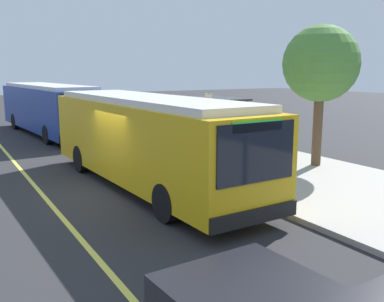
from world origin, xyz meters
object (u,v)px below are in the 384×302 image
at_px(transit_bus_second, 48,107).
at_px(pedestrian_commuter, 215,143).
at_px(transit_bus_main, 147,138).
at_px(waiting_bench, 221,144).
at_px(route_sign_post, 209,120).

xyz_separation_m(transit_bus_second, pedestrian_commuter, (13.20, 3.16, -0.50)).
xyz_separation_m(transit_bus_main, waiting_bench, (-2.73, 4.72, -0.98)).
bearing_deg(pedestrian_commuter, transit_bus_second, -166.55).
xyz_separation_m(transit_bus_main, pedestrian_commuter, (-0.61, 3.03, -0.50)).
bearing_deg(pedestrian_commuter, transit_bus_main, -78.61).
bearing_deg(transit_bus_main, pedestrian_commuter, 101.39).
distance_m(transit_bus_second, route_sign_post, 13.36).
bearing_deg(route_sign_post, transit_bus_second, -167.02).
xyz_separation_m(route_sign_post, pedestrian_commuter, (0.19, 0.16, -0.84)).
xyz_separation_m(waiting_bench, pedestrian_commuter, (2.12, -1.69, 0.48)).
relative_size(waiting_bench, pedestrian_commuter, 0.95).
distance_m(transit_bus_main, route_sign_post, 3.00).
xyz_separation_m(transit_bus_main, transit_bus_second, (-13.81, -0.12, 0.00)).
bearing_deg(transit_bus_second, route_sign_post, 12.98).
height_order(transit_bus_second, pedestrian_commuter, transit_bus_second).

